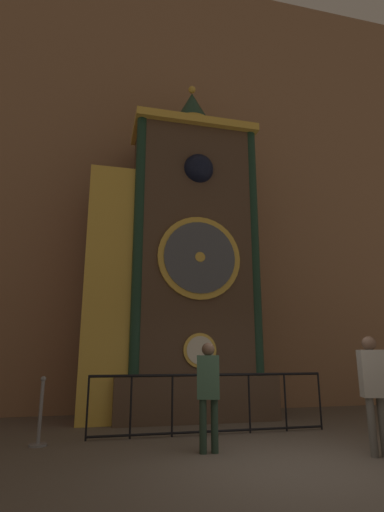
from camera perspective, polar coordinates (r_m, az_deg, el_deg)
The scene contains 7 objects.
ground_plane at distance 5.94m, azimuth 15.94°, elevation -27.21°, with size 28.00×28.00×0.00m, color brown.
cathedral_back_wall at distance 12.26m, azimuth 0.18°, elevation 12.17°, with size 24.00×0.32×13.61m.
clock_tower at distance 9.80m, azimuth -1.93°, elevation -1.01°, with size 4.37×1.82×8.66m.
railing_fence at distance 7.84m, azimuth 2.82°, elevation -19.88°, with size 4.48×0.05×1.07m.
visitor_near at distance 6.42m, azimuth 2.36°, elevation -18.02°, with size 0.39×0.31×1.60m.
visitor_far at distance 6.76m, azimuth 24.43°, elevation -16.12°, with size 0.39×0.31×1.69m.
stanchion_post at distance 7.38m, azimuth -20.93°, elevation -21.34°, with size 0.28×0.28×1.07m.
Camera 1 is at (-2.73, -5.08, 1.43)m, focal length 28.00 mm.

